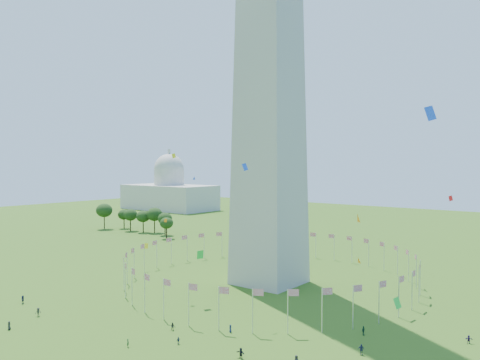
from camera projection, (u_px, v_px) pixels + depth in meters
name	position (u px, v px, depth m)	size (l,w,h in m)	color
ground	(126.00, 333.00, 93.27)	(600.00, 600.00, 0.00)	#2F5614
flag_ring	(269.00, 267.00, 132.34)	(80.24, 80.24, 9.00)	silver
capitol_building	(169.00, 178.00, 345.13)	(70.00, 35.00, 46.00)	beige
crowd	(169.00, 337.00, 88.41)	(95.26, 66.29, 1.95)	#252525
kites_aloft	(270.00, 220.00, 101.51)	(107.32, 71.08, 37.33)	orange
tree_line_west	(137.00, 221.00, 231.23)	(55.54, 15.65, 12.90)	#264A18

